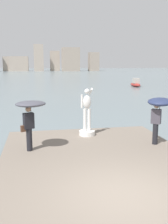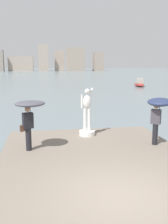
% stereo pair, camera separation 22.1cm
% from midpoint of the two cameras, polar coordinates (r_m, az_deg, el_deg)
% --- Properties ---
extents(ground_plane, '(400.00, 400.00, 0.00)m').
position_cam_midpoint_polar(ground_plane, '(46.16, -6.81, 5.75)').
color(ground_plane, slate).
extents(pier, '(6.93, 9.99, 0.40)m').
position_cam_midpoint_polar(pier, '(8.92, 4.50, -12.70)').
color(pier, slate).
rests_on(pier, ground).
extents(statue_white_figure, '(0.73, 0.93, 2.22)m').
position_cam_midpoint_polar(statue_white_figure, '(12.18, 1.19, -1.50)').
color(statue_white_figure, white).
rests_on(statue_white_figure, pier).
extents(onlooker_left, '(1.50, 1.50, 1.93)m').
position_cam_midpoint_polar(onlooker_left, '(10.13, -11.23, 0.39)').
color(onlooker_left, black).
rests_on(onlooker_left, pier).
extents(onlooker_right, '(1.40, 1.41, 1.98)m').
position_cam_midpoint_polar(onlooker_right, '(11.04, 16.55, 0.90)').
color(onlooker_right, black).
rests_on(onlooker_right, pier).
extents(boat_far, '(1.58, 4.09, 1.39)m').
position_cam_midpoint_polar(boat_far, '(44.85, 12.12, 6.04)').
color(boat_far, '#9E2D28').
rests_on(boat_far, ground).
extents(distant_skyline, '(58.16, 12.96, 13.85)m').
position_cam_midpoint_polar(distant_skyline, '(144.18, -7.32, 10.95)').
color(distant_skyline, gray).
rests_on(distant_skyline, ground).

